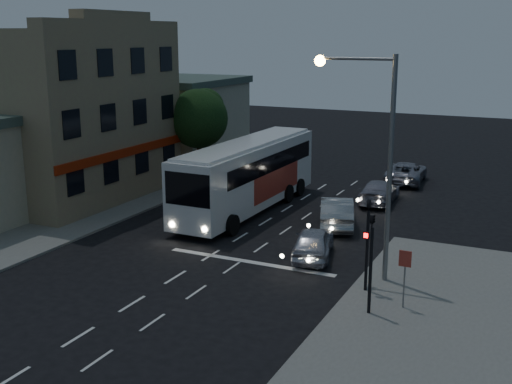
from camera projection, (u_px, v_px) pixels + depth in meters
The scene contains 16 objects.
ground at pixel (188, 270), 27.55m from camera, with size 120.00×120.00×0.00m, color black.
sidewalk_near at pixel (500, 381), 18.60m from camera, with size 12.00×24.00×0.12m, color slate.
sidewalk_far at pixel (76, 195), 39.97m from camera, with size 12.00×50.00×0.12m, color slate.
road_markings at pixel (249, 251), 29.91m from camera, with size 8.00×30.55×0.01m.
tour_bus at pixel (247, 174), 36.27m from camera, with size 3.09×13.04×3.99m.
car_suv at pixel (313, 242), 28.92m from camera, with size 1.66×4.14×1.41m, color #B0B3C1.
car_sedan_a at pixel (337, 212), 33.60m from camera, with size 1.66×4.77×1.57m, color #AEAEAF.
car_sedan_b at pixel (379, 191), 38.39m from camera, with size 1.90×4.67×1.36m, color #908F9D.
car_sedan_c at pixel (406, 172), 43.55m from camera, with size 2.35×5.11×1.42m, color gray.
traffic_signal_main at pixel (367, 234), 24.48m from camera, with size 0.25×0.35×4.10m.
traffic_signal_side at pixel (371, 252), 22.45m from camera, with size 0.18×0.15×4.10m.
regulatory_sign at pixel (405, 270), 23.07m from camera, with size 0.45×0.12×2.20m.
streetlight at pixel (375, 142), 25.04m from camera, with size 3.32×0.44×9.00m.
main_building at pixel (58, 113), 39.15m from camera, with size 10.12×12.00×11.00m.
low_building_north at pixel (172, 119), 49.90m from camera, with size 9.40×9.40×6.50m.
street_tree at pixel (198, 116), 43.06m from camera, with size 4.00×4.00×6.20m.
Camera 1 is at (13.80, -22.16, 9.84)m, focal length 45.00 mm.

